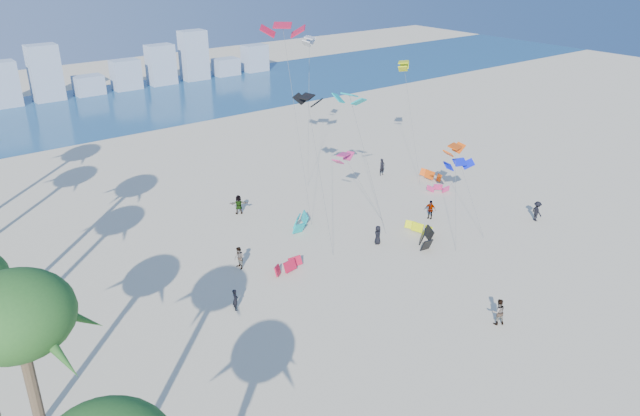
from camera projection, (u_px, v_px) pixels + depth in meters
ground at (452, 386)px, 34.29m from camera, size 220.00×220.00×0.00m
ocean at (60, 115)px, 86.44m from camera, size 220.00×220.00×0.00m
kitesurfer_near at (235, 300)px, 41.09m from camera, size 0.58×0.67×1.54m
kitesurfer_mid at (498, 312)px, 39.50m from camera, size 1.10×1.02×1.81m
kitesurfers_far at (366, 214)px, 53.57m from camera, size 26.07×18.63×1.82m
grounded_kites at (378, 221)px, 53.16m from camera, size 24.45×12.76×1.06m
flying_kites at (355, 84)px, 52.94m from camera, size 18.39×22.72×17.08m
distant_skyline at (28, 83)px, 91.78m from camera, size 85.00×3.00×8.40m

